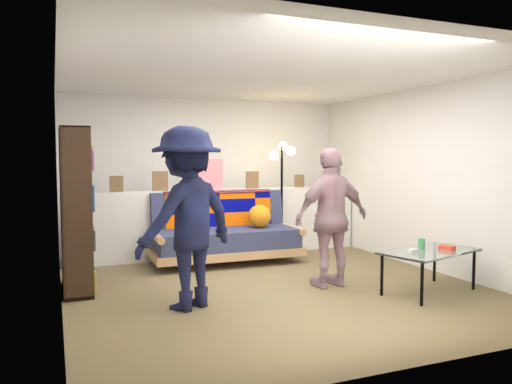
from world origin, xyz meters
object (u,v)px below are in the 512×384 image
futon_sofa (225,233)px  coffee_table (429,253)px  bookshelf (76,215)px  person_right (332,218)px  floor_lamp (282,174)px  person_left (187,218)px

futon_sofa → coffee_table: size_ratio=1.69×
bookshelf → coffee_table: bookshelf is taller
coffee_table → person_right: 1.12m
bookshelf → floor_lamp: bearing=20.3°
coffee_table → floor_lamp: 2.82m
futon_sofa → bookshelf: 2.22m
bookshelf → person_right: (2.70, -0.91, -0.05)m
person_right → coffee_table: bearing=140.2°
futon_sofa → person_left: 2.22m
futon_sofa → person_right: size_ratio=1.32×
person_right → floor_lamp: bearing=-103.0°
bookshelf → floor_lamp: (3.03, 1.12, 0.38)m
bookshelf → coffee_table: size_ratio=1.46×
futon_sofa → bookshelf: bearing=-157.6°
bookshelf → coffee_table: 3.90m
coffee_table → futon_sofa: bearing=123.2°
futon_sofa → bookshelf: bookshelf is taller
floor_lamp → person_left: person_left is taller
coffee_table → person_left: person_left is taller
bookshelf → person_right: bookshelf is taller
bookshelf → person_right: bearing=-18.6°
person_left → person_right: 1.73m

